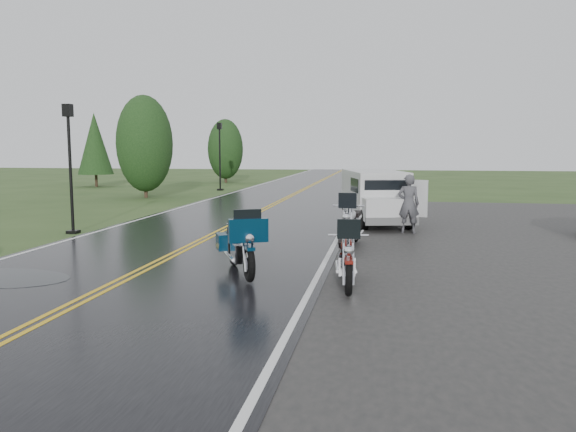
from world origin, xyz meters
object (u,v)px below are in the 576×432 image
object	(u,v)px
motorcycle_red	(349,262)
lamp_post_near_left	(70,169)
motorcycle_teal	(249,249)
lamp_post_far_left	(220,156)
motorcycle_silver	(347,226)
van_white	(364,201)
person_at_van	(408,205)

from	to	relation	value
motorcycle_red	lamp_post_near_left	world-z (taller)	lamp_post_near_left
motorcycle_teal	lamp_post_far_left	distance (m)	25.42
motorcycle_red	motorcycle_silver	size ratio (longest dim) A/B	0.91
motorcycle_red	motorcycle_silver	distance (m)	4.11
motorcycle_teal	lamp_post_near_left	bearing A→B (deg)	116.39
lamp_post_far_left	motorcycle_teal	bearing A→B (deg)	-72.17
van_white	person_at_van	size ratio (longest dim) A/B	2.64
van_white	lamp_post_far_left	world-z (taller)	lamp_post_far_left
motorcycle_teal	motorcycle_silver	bearing A→B (deg)	39.07
motorcycle_silver	lamp_post_far_left	xyz separation A→B (m)	(-9.42, 20.77, 1.43)
motorcycle_silver	person_at_van	bearing A→B (deg)	71.36
motorcycle_teal	lamp_post_far_left	world-z (taller)	lamp_post_far_left
motorcycle_teal	person_at_van	world-z (taller)	person_at_van
motorcycle_red	motorcycle_silver	world-z (taller)	motorcycle_silver
van_white	motorcycle_silver	bearing A→B (deg)	-106.78
motorcycle_silver	lamp_post_far_left	bearing A→B (deg)	118.68
motorcycle_red	person_at_van	xyz separation A→B (m)	(1.34, 8.01, 0.25)
motorcycle_red	van_white	bearing A→B (deg)	84.21
motorcycle_silver	person_at_van	world-z (taller)	person_at_van
lamp_post_far_left	lamp_post_near_left	bearing A→B (deg)	-87.78
person_at_van	motorcycle_teal	bearing A→B (deg)	67.30
lamp_post_near_left	lamp_post_far_left	xyz separation A→B (m)	(-0.72, 18.51, 0.14)
motorcycle_teal	person_at_van	distance (m)	8.02
motorcycle_red	lamp_post_near_left	distance (m)	11.12
motorcycle_teal	person_at_van	bearing A→B (deg)	40.71
motorcycle_red	motorcycle_teal	distance (m)	2.09
motorcycle_red	person_at_van	bearing A→B (deg)	74.41
van_white	person_at_van	bearing A→B (deg)	-33.86
motorcycle_teal	lamp_post_far_left	size ratio (longest dim) A/B	0.56
motorcycle_silver	van_white	bearing A→B (deg)	90.80
motorcycle_silver	van_white	distance (m)	4.44
lamp_post_near_left	lamp_post_far_left	size ratio (longest dim) A/B	0.94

